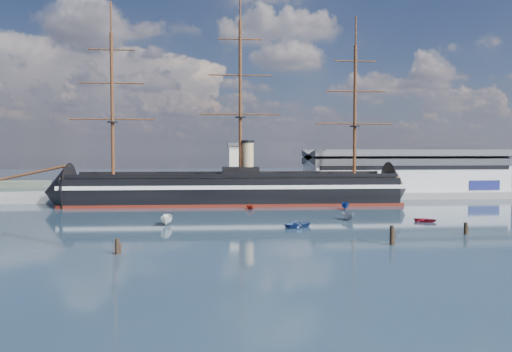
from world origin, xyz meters
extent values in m
plane|color=#162330|center=(0.00, 40.00, 0.00)|extent=(600.00, 600.00, 0.00)
cube|color=slate|center=(10.00, 76.00, 0.00)|extent=(180.00, 18.00, 2.00)
cube|color=#B7BABC|center=(58.00, 80.00, 7.00)|extent=(62.00, 20.00, 10.00)
cube|color=#3F4247|center=(58.00, 80.00, 12.60)|extent=(63.00, 21.00, 2.00)
cube|color=silver|center=(3.00, 73.00, 9.00)|extent=(4.00, 4.00, 14.00)
cube|color=#3F4247|center=(3.00, 73.00, 16.50)|extent=(5.00, 5.00, 1.00)
cube|color=black|center=(1.45, 60.00, 4.00)|extent=(88.47, 18.83, 7.00)
cube|color=silver|center=(1.45, 60.00, 5.20)|extent=(90.48, 19.14, 1.00)
cube|color=#57180F|center=(1.45, 60.00, 0.35)|extent=(90.48, 19.10, 0.90)
cone|color=black|center=(-45.05, 60.00, 3.70)|extent=(14.50, 16.12, 15.68)
cone|color=black|center=(47.95, 60.00, 3.70)|extent=(11.50, 16.03, 15.68)
cube|color=brown|center=(1.45, 60.00, 7.60)|extent=(88.43, 17.55, 0.40)
cube|color=black|center=(3.45, 60.00, 9.00)|extent=(10.19, 6.32, 2.50)
cylinder|color=tan|center=(5.45, 60.00, 12.50)|extent=(3.20, 3.20, 9.00)
cylinder|color=#381E0F|center=(-50.55, 60.00, 9.00)|extent=(17.77, 1.27, 4.43)
cylinder|color=#381E0F|center=(-30.55, 60.00, 26.80)|extent=(0.90, 0.90, 38.00)
cylinder|color=#381E0F|center=(3.45, 60.00, 28.80)|extent=(0.90, 0.90, 42.00)
cylinder|color=#381E0F|center=(35.45, 60.00, 25.80)|extent=(0.90, 0.90, 36.00)
imported|color=white|center=(-13.82, 22.91, 0.00)|extent=(6.54, 2.75, 2.56)
imported|color=navy|center=(11.59, 17.37, 0.00)|extent=(2.94, 3.94, 1.71)
imported|color=gray|center=(23.80, 26.45, 0.00)|extent=(5.41, 2.69, 2.07)
imported|color=#9C1A0D|center=(4.93, 47.95, 0.00)|extent=(5.61, 4.52, 1.90)
imported|color=maroon|center=(38.81, 21.82, 0.00)|extent=(2.37, 2.99, 1.31)
imported|color=navy|center=(28.64, 45.17, 0.00)|extent=(5.99, 3.31, 2.26)
cylinder|color=black|center=(-18.78, -4.22, 0.00)|extent=(0.64, 0.64, 2.88)
cylinder|color=black|center=(22.54, -1.53, 0.00)|extent=(0.64, 0.64, 3.71)
cylinder|color=black|center=(38.99, 6.36, 0.00)|extent=(0.64, 0.64, 2.82)
camera|label=1|loc=(-6.51, -75.86, 14.61)|focal=35.00mm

